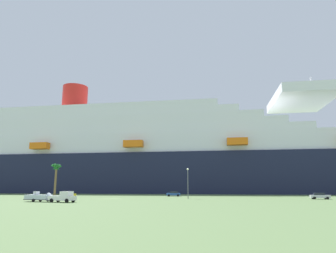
% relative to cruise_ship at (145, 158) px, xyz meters
% --- Properties ---
extents(ground_plane, '(600.00, 600.00, 0.00)m').
position_rel_cruise_ship_xyz_m(ground_plane, '(6.85, -32.14, -16.18)').
color(ground_plane, '#567042').
extents(cruise_ship, '(286.68, 40.48, 59.38)m').
position_rel_cruise_ship_xyz_m(cruise_ship, '(0.00, 0.00, 0.00)').
color(cruise_ship, '#191E38').
rests_on(cruise_ship, ground_plane).
extents(pickup_truck, '(5.87, 3.09, 2.20)m').
position_rel_cruise_ship_xyz_m(pickup_truck, '(3.19, -80.46, -15.14)').
color(pickup_truck, white).
rests_on(pickup_truck, ground_plane).
extents(small_boat_on_trailer, '(7.98, 3.14, 2.15)m').
position_rel_cruise_ship_xyz_m(small_boat_on_trailer, '(-2.46, -79.39, -15.22)').
color(small_boat_on_trailer, '#595960').
rests_on(small_boat_on_trailer, ground_plane).
extents(palm_tree, '(2.96, 2.90, 9.49)m').
position_rel_cruise_ship_xyz_m(palm_tree, '(-10.86, -59.43, -8.73)').
color(palm_tree, brown).
rests_on(palm_tree, ground_plane).
extents(street_lamp, '(0.56, 0.56, 7.90)m').
position_rel_cruise_ship_xyz_m(street_lamp, '(26.38, -58.83, -11.02)').
color(street_lamp, slate).
rests_on(street_lamp, ground_plane).
extents(parked_car_silver_sedan, '(4.61, 2.32, 1.58)m').
position_rel_cruise_ship_xyz_m(parked_car_silver_sedan, '(59.18, -56.11, -15.35)').
color(parked_car_silver_sedan, silver).
rests_on(parked_car_silver_sedan, ground_plane).
extents(parked_car_yellow_taxi, '(4.89, 2.78, 1.58)m').
position_rel_cruise_ship_xyz_m(parked_car_yellow_taxi, '(-10.26, -52.74, -15.35)').
color(parked_car_yellow_taxi, yellow).
rests_on(parked_car_yellow_taxi, ground_plane).
extents(parked_car_blue_suv, '(4.70, 2.76, 1.58)m').
position_rel_cruise_ship_xyz_m(parked_car_blue_suv, '(19.92, -41.59, -15.35)').
color(parked_car_blue_suv, '#264C99').
rests_on(parked_car_blue_suv, ground_plane).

